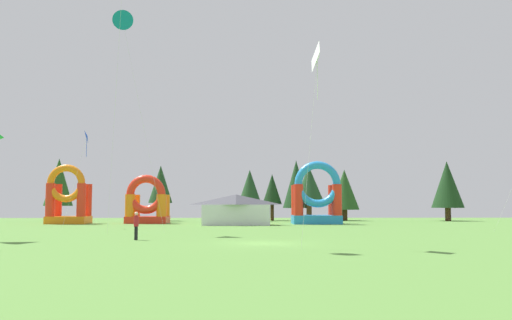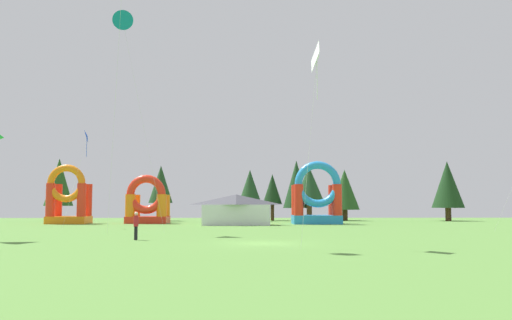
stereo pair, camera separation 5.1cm
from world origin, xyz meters
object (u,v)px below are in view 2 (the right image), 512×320
kite_white_diamond (319,60)px  inflatable_yellow_castle (147,206)px  inflatable_blue_arch (317,201)px  kite_blue_diamond (87,137)px  inflatable_orange_dome (68,201)px  person_far_side (136,223)px  festival_tent (236,210)px  kite_teal_delta (123,23)px

kite_white_diamond → inflatable_yellow_castle: bearing=113.4°
inflatable_blue_arch → inflatable_yellow_castle: bearing=172.7°
kite_blue_diamond → inflatable_orange_dome: bearing=115.4°
person_far_side → inflatable_orange_dome: (-13.82, 29.56, 1.65)m
person_far_side → inflatable_orange_dome: bearing=162.9°
kite_blue_diamond → inflatable_blue_arch: kite_blue_diamond is taller
inflatable_blue_arch → festival_tent: (-9.54, -3.05, -1.04)m
person_far_side → festival_tent: 25.95m
kite_teal_delta → inflatable_orange_dome: bearing=117.8°
inflatable_yellow_castle → festival_tent: size_ratio=0.79×
kite_teal_delta → person_far_side: 19.42m
kite_teal_delta → festival_tent: size_ratio=2.49×
inflatable_blue_arch → inflatable_orange_dome: bearing=177.4°
inflatable_orange_dome → person_far_side: bearing=-64.9°
kite_white_diamond → inflatable_yellow_castle: (-15.91, 36.80, -8.42)m
kite_blue_diamond → festival_tent: bearing=23.7°
kite_teal_delta → festival_tent: kite_teal_delta is taller
kite_blue_diamond → person_far_side: bearing=-65.2°
kite_teal_delta → inflatable_blue_arch: size_ratio=2.53×
kite_blue_diamond → person_far_side: kite_blue_diamond is taller
kite_teal_delta → kite_blue_diamond: bearing=120.4°
kite_white_diamond → inflatable_orange_dome: size_ratio=1.60×
kite_white_diamond → inflatable_yellow_castle: 40.97m
kite_white_diamond → inflatable_blue_arch: (4.56, 34.18, -7.79)m
inflatable_blue_arch → inflatable_orange_dome: inflatable_blue_arch is taller
kite_blue_diamond → kite_teal_delta: bearing=-59.6°
kite_teal_delta → inflatable_orange_dome: (-10.62, 20.16, -15.03)m
inflatable_yellow_castle → inflatable_blue_arch: size_ratio=0.80×
kite_white_diamond → festival_tent: 32.74m
kite_blue_diamond → inflatable_yellow_castle: bearing=71.9°
kite_teal_delta → kite_blue_diamond: kite_teal_delta is taller
festival_tent → inflatable_yellow_castle: bearing=152.6°
kite_white_diamond → inflatable_orange_dome: (-25.13, 35.54, -7.80)m
kite_white_diamond → inflatable_orange_dome: 44.21m
person_far_side → inflatable_yellow_castle: 31.19m
inflatable_yellow_castle → inflatable_blue_arch: bearing=-7.3°
kite_teal_delta → kite_blue_diamond: size_ratio=1.94×
person_far_side → inflatable_orange_dome: 32.68m
festival_tent → inflatable_blue_arch: bearing=17.8°
kite_white_diamond → person_far_side: 15.90m
kite_white_diamond → festival_tent: (-4.98, 31.13, -8.83)m
person_far_side → inflatable_blue_arch: size_ratio=0.25×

